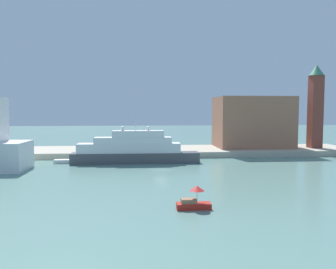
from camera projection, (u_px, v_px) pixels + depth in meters
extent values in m
plane|color=slate|center=(161.00, 170.00, 67.81)|extent=(400.00, 400.00, 0.00)
cube|color=#B7AD99|center=(156.00, 151.00, 92.66)|extent=(110.00, 18.10, 1.53)
cube|color=#4C4C51|center=(136.00, 158.00, 76.74)|extent=(29.35, 4.14, 2.43)
cube|color=white|center=(129.00, 148.00, 76.45)|extent=(23.48, 3.81, 2.17)
cube|color=white|center=(133.00, 140.00, 76.39)|extent=(17.61, 3.48, 1.41)
cube|color=white|center=(138.00, 134.00, 76.38)|extent=(11.74, 3.15, 1.52)
cylinder|color=silver|center=(135.00, 124.00, 76.17)|extent=(0.16, 0.16, 3.01)
sphere|color=white|center=(148.00, 128.00, 76.47)|extent=(1.02, 1.02, 1.02)
sphere|color=white|center=(123.00, 128.00, 76.01)|extent=(1.02, 1.02, 1.02)
cube|color=#B22319|center=(194.00, 206.00, 40.93)|extent=(4.25, 1.52, 0.75)
cube|color=#8C6647|center=(189.00, 201.00, 40.84)|extent=(1.87, 1.22, 0.55)
cylinder|color=#B2B2B2|center=(197.00, 197.00, 40.88)|extent=(0.06, 0.06, 1.54)
cone|color=red|center=(197.00, 188.00, 40.80)|extent=(1.80, 1.80, 0.63)
cube|color=silver|center=(64.00, 161.00, 76.51)|extent=(4.20, 1.91, 0.84)
cube|color=#9E664C|center=(253.00, 122.00, 96.26)|extent=(21.00, 13.77, 14.55)
cube|color=brown|center=(315.00, 112.00, 93.89)|extent=(3.21, 3.21, 20.42)
cone|color=#387A5B|center=(317.00, 70.00, 93.04)|extent=(4.17, 4.17, 3.04)
cube|color=#B21E1E|center=(88.00, 148.00, 90.09)|extent=(4.06, 1.82, 0.75)
cube|color=#262D33|center=(87.00, 146.00, 90.02)|extent=(2.43, 1.64, 0.60)
cylinder|color=#334C8C|center=(99.00, 147.00, 89.01)|extent=(0.36, 0.36, 1.50)
sphere|color=tan|center=(99.00, 144.00, 88.95)|extent=(0.24, 0.24, 0.24)
cylinder|color=black|center=(146.00, 151.00, 84.65)|extent=(0.48, 0.48, 0.72)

